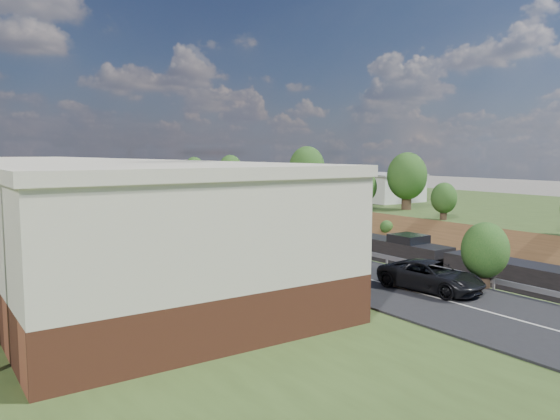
% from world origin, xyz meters
% --- Properties ---
extents(platform_right, '(44.00, 180.00, 5.00)m').
position_xyz_m(platform_right, '(33.00, 60.00, 2.50)').
color(platform_right, '#384E20').
rests_on(platform_right, ground).
extents(embankment_left, '(10.00, 180.00, 10.00)m').
position_xyz_m(embankment_left, '(-11.00, 60.00, 0.00)').
color(embankment_left, brown).
rests_on(embankment_left, ground).
extents(embankment_right, '(10.00, 180.00, 10.00)m').
position_xyz_m(embankment_right, '(11.00, 60.00, 0.00)').
color(embankment_right, brown).
rests_on(embankment_right, ground).
extents(rail_left_track, '(1.58, 180.00, 0.18)m').
position_xyz_m(rail_left_track, '(-2.60, 60.00, 0.09)').
color(rail_left_track, gray).
rests_on(rail_left_track, ground).
extents(rail_right_track, '(1.58, 180.00, 0.18)m').
position_xyz_m(rail_right_track, '(2.60, 60.00, 0.09)').
color(rail_right_track, gray).
rests_on(rail_right_track, ground).
extents(road, '(8.00, 180.00, 0.10)m').
position_xyz_m(road, '(-15.50, 60.00, 5.05)').
color(road, black).
rests_on(road, platform_left).
extents(guardrail, '(0.10, 171.00, 0.70)m').
position_xyz_m(guardrail, '(-11.40, 59.80, 5.55)').
color(guardrail, '#99999E').
rests_on(guardrail, platform_left).
extents(commercial_building, '(14.30, 62.30, 7.00)m').
position_xyz_m(commercial_building, '(-28.00, 38.00, 8.51)').
color(commercial_building, brown).
rests_on(commercial_building, platform_left).
extents(overpass, '(24.50, 8.30, 7.40)m').
position_xyz_m(overpass, '(0.00, 122.00, 4.92)').
color(overpass, gray).
rests_on(overpass, ground).
extents(white_building_near, '(9.00, 12.00, 4.00)m').
position_xyz_m(white_building_near, '(23.50, 52.00, 7.00)').
color(white_building_near, silver).
rests_on(white_building_near, platform_right).
extents(white_building_far, '(8.00, 10.00, 3.60)m').
position_xyz_m(white_building_far, '(23.00, 74.00, 6.80)').
color(white_building_far, silver).
rests_on(white_building_far, platform_right).
extents(tree_right_large, '(5.25, 5.25, 7.61)m').
position_xyz_m(tree_right_large, '(17.00, 40.00, 9.38)').
color(tree_right_large, '#473323').
rests_on(tree_right_large, platform_right).
extents(tree_left_crest, '(2.45, 2.45, 3.55)m').
position_xyz_m(tree_left_crest, '(-11.80, 20.00, 7.04)').
color(tree_left_crest, '#473323').
rests_on(tree_left_crest, platform_left).
extents(freight_train, '(2.97, 167.46, 4.55)m').
position_xyz_m(freight_train, '(2.60, 89.84, 2.57)').
color(freight_train, black).
rests_on(freight_train, ground).
extents(suv, '(3.46, 6.09, 1.60)m').
position_xyz_m(suv, '(-14.56, 9.07, 5.90)').
color(suv, black).
rests_on(suv, road).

